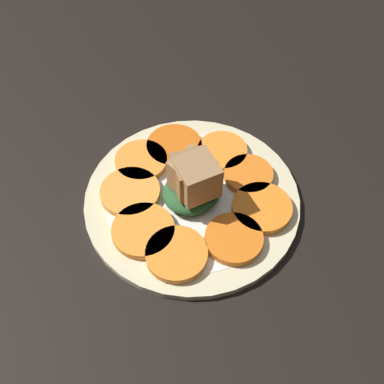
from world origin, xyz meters
The scene contains 13 objects.
table_slab centered at (0.00, 0.00, 1.00)cm, with size 120.00×120.00×2.00cm, color black.
plate centered at (0.00, 0.00, 2.52)cm, with size 28.04×28.04×1.05cm.
carrot_slice_0 centered at (-1.27, 8.86, 3.58)cm, with size 7.15×7.15×0.97cm, color orange.
carrot_slice_1 centered at (-5.67, 5.70, 3.58)cm, with size 7.80×7.80×0.97cm, color orange.
carrot_slice_2 centered at (-8.12, -0.06, 3.58)cm, with size 7.79×7.79×0.97cm, color orange.
carrot_slice_3 centered at (-7.28, -5.23, 3.58)cm, with size 7.47×7.47×0.97cm, color orange.
carrot_slice_4 centered at (-0.78, -8.34, 3.58)cm, with size 7.14×7.14×0.97cm, color orange.
carrot_slice_5 centered at (5.09, -7.56, 3.58)cm, with size 7.66×7.66×0.97cm, color orange.
carrot_slice_6 centered at (7.75, -2.69, 3.58)cm, with size 6.57×6.57×0.97cm, color orange.
carrot_slice_7 centered at (8.11, 2.64, 3.58)cm, with size 6.92×6.92×0.97cm, color orange.
carrot_slice_8 centered at (3.84, 7.85, 3.58)cm, with size 7.74×7.74×0.97cm, color orange.
center_pile centered at (0.06, -0.22, 6.69)cm, with size 7.85×7.32×7.17cm.
fork centered at (-1.95, -7.08, 3.30)cm, with size 18.23×4.37×0.40cm.
Camera 1 is at (-24.97, -27.20, 53.58)cm, focal length 45.00 mm.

